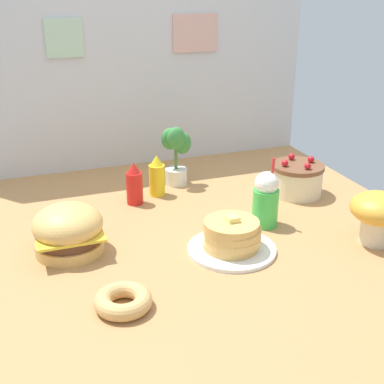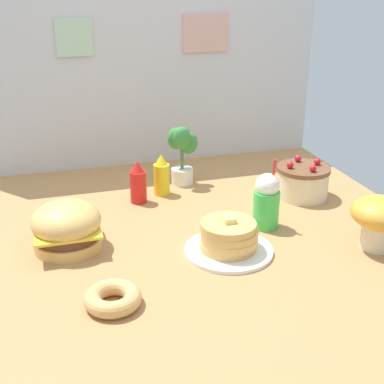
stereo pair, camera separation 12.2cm
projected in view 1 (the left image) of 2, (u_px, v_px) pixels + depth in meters
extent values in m
cube|color=#B27F4C|center=(202.00, 242.00, 2.13)|extent=(1.94, 2.02, 0.02)
cube|color=silver|center=(135.00, 68.00, 2.79)|extent=(1.94, 0.03, 1.06)
cube|color=#B2D1B2|center=(64.00, 38.00, 2.60)|extent=(0.19, 0.01, 0.19)
cube|color=#D8A599|center=(195.00, 33.00, 2.81)|extent=(0.25, 0.01, 0.20)
cylinder|color=#DBA859|center=(70.00, 246.00, 2.03)|extent=(0.26, 0.26, 0.05)
cylinder|color=#59331E|center=(69.00, 237.00, 2.02)|extent=(0.24, 0.24, 0.04)
cube|color=yellow|center=(68.00, 231.00, 2.01)|extent=(0.25, 0.25, 0.01)
ellipsoid|color=#E5B260|center=(68.00, 224.00, 2.00)|extent=(0.27, 0.27, 0.15)
cylinder|color=white|center=(232.00, 249.00, 2.04)|extent=(0.34, 0.34, 0.02)
cylinder|color=#E0AD5B|center=(231.00, 244.00, 2.03)|extent=(0.21, 0.21, 0.03)
cylinder|color=#E0AD5B|center=(233.00, 238.00, 2.02)|extent=(0.22, 0.22, 0.03)
cylinder|color=#E0AD5B|center=(233.00, 231.00, 2.01)|extent=(0.22, 0.22, 0.03)
cylinder|color=#E0AD5B|center=(232.00, 225.00, 2.00)|extent=(0.21, 0.21, 0.03)
cube|color=#F7E072|center=(233.00, 219.00, 1.99)|extent=(0.04, 0.04, 0.02)
cylinder|color=beige|center=(297.00, 181.00, 2.55)|extent=(0.24, 0.24, 0.13)
cylinder|color=brown|center=(298.00, 166.00, 2.52)|extent=(0.25, 0.25, 0.02)
sphere|color=red|center=(311.00, 159.00, 2.54)|extent=(0.03, 0.03, 0.03)
sphere|color=red|center=(292.00, 157.00, 2.57)|extent=(0.03, 0.03, 0.03)
sphere|color=red|center=(285.00, 163.00, 2.48)|extent=(0.03, 0.03, 0.03)
sphere|color=red|center=(308.00, 166.00, 2.45)|extent=(0.03, 0.03, 0.03)
cylinder|color=red|center=(135.00, 188.00, 2.44)|extent=(0.08, 0.08, 0.15)
cone|color=red|center=(134.00, 168.00, 2.40)|extent=(0.06, 0.06, 0.05)
cylinder|color=yellow|center=(157.00, 180.00, 2.53)|extent=(0.08, 0.08, 0.15)
cone|color=yellow|center=(156.00, 160.00, 2.49)|extent=(0.06, 0.06, 0.05)
cylinder|color=green|center=(265.00, 207.00, 2.23)|extent=(0.11, 0.11, 0.16)
sphere|color=white|center=(267.00, 184.00, 2.19)|extent=(0.10, 0.10, 0.10)
cylinder|color=red|center=(272.00, 175.00, 2.18)|extent=(0.01, 0.03, 0.16)
torus|color=tan|center=(123.00, 301.00, 1.69)|extent=(0.19, 0.19, 0.06)
torus|color=brown|center=(123.00, 300.00, 1.68)|extent=(0.18, 0.18, 0.05)
cylinder|color=white|center=(176.00, 176.00, 2.68)|extent=(0.11, 0.11, 0.08)
cylinder|color=#4C7238|center=(176.00, 155.00, 2.64)|extent=(0.02, 0.02, 0.14)
ellipsoid|color=#38843D|center=(182.00, 143.00, 2.63)|extent=(0.09, 0.06, 0.11)
ellipsoid|color=#38843D|center=(170.00, 139.00, 2.63)|extent=(0.09, 0.06, 0.11)
ellipsoid|color=#38843D|center=(176.00, 138.00, 2.57)|extent=(0.09, 0.06, 0.11)
cylinder|color=beige|center=(375.00, 231.00, 2.09)|extent=(0.12, 0.12, 0.10)
ellipsoid|color=gold|center=(379.00, 208.00, 2.05)|extent=(0.22, 0.22, 0.12)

